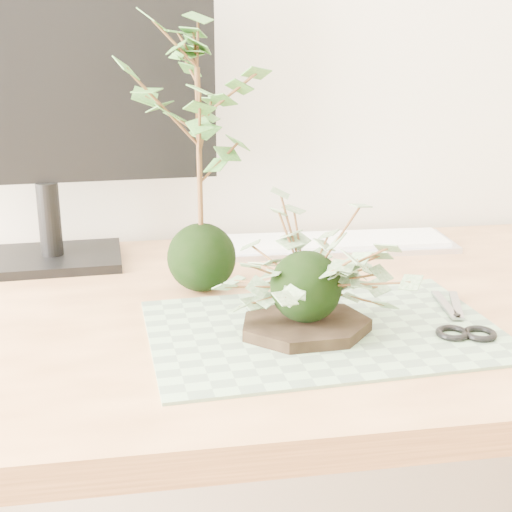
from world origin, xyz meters
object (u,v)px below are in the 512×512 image
Objects in this scene: desk at (310,358)px; maple_kokedama at (198,86)px; ivy_kokedama at (307,254)px; keyboard at (331,243)px; monitor at (39,90)px.

maple_kokedama is (-0.15, 0.07, 0.38)m from desk.
desk is 0.23m from ivy_kokedama.
keyboard is at bearing 36.10° from maple_kokedama.
maple_kokedama is 0.76× the size of monitor.
maple_kokedama is (-0.11, 0.18, 0.19)m from ivy_kokedama.
keyboard is (0.10, 0.25, 0.10)m from desk.
ivy_kokedama is at bearing -107.81° from keyboard.
monitor reaches higher than desk.
ivy_kokedama is 0.68× the size of keyboard.
keyboard is at bearing 68.79° from desk.
monitor reaches higher than maple_kokedama.
maple_kokedama is at bearing 153.82° from desk.
ivy_kokedama is (-0.03, -0.11, 0.19)m from desk.
desk is 0.29m from keyboard.
desk is at bearing -36.11° from monitor.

